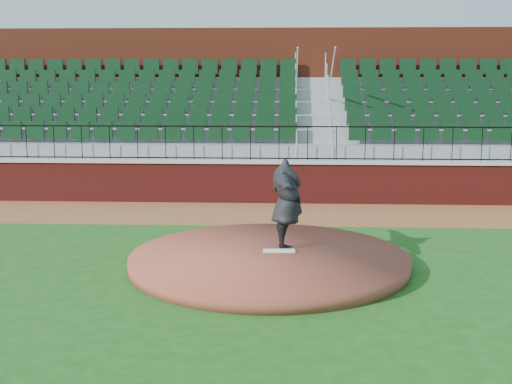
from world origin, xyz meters
TOP-DOWN VIEW (x-y plane):
  - ground at (0.00, 0.00)m, footprint 90.00×90.00m
  - warning_track at (0.00, 5.40)m, footprint 34.00×3.20m
  - field_wall at (0.00, 7.00)m, footprint 34.00×0.35m
  - wall_cap at (0.00, 7.00)m, footprint 34.00×0.45m
  - wall_railing at (0.00, 7.00)m, footprint 34.00×0.05m
  - seating_stands at (0.00, 9.72)m, footprint 34.00×5.10m
  - concourse_wall at (0.00, 12.52)m, footprint 34.00×0.50m
  - pitchers_mound at (0.33, 0.19)m, footprint 5.66×5.66m
  - pitching_rubber at (0.53, 0.41)m, footprint 0.66×0.19m
  - pitcher at (0.68, 0.67)m, footprint 0.86×2.38m

SIDE VIEW (x-z plane):
  - ground at x=0.00m, z-range 0.00..0.00m
  - warning_track at x=0.00m, z-range 0.00..0.01m
  - pitchers_mound at x=0.33m, z-range 0.00..0.25m
  - pitching_rubber at x=0.53m, z-range 0.25..0.29m
  - field_wall at x=0.00m, z-range 0.00..1.20m
  - pitcher at x=0.68m, z-range 0.25..2.14m
  - wall_cap at x=0.00m, z-range 1.20..1.30m
  - wall_railing at x=0.00m, z-range 1.30..2.30m
  - seating_stands at x=0.00m, z-range 0.00..4.60m
  - concourse_wall at x=0.00m, z-range 0.00..5.50m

